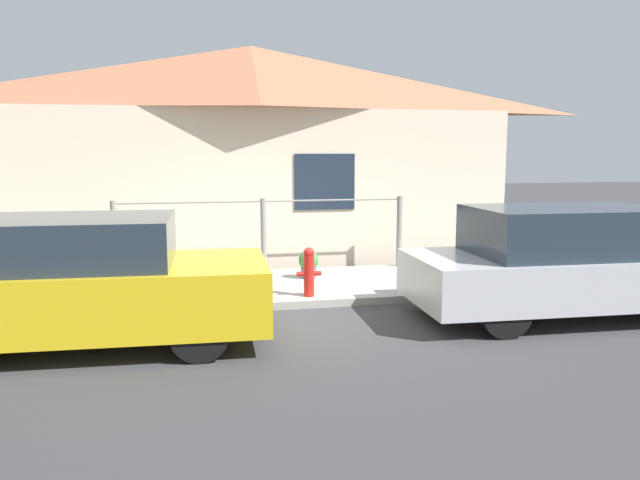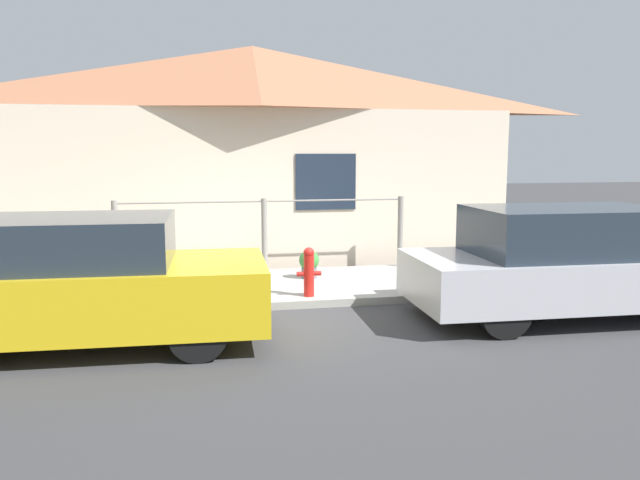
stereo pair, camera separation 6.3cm
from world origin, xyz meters
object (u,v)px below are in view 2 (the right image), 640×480
at_px(car_right, 573,263).
at_px(potted_plant_near_hydrant, 309,263).
at_px(car_left, 83,282).
at_px(fire_hydrant, 309,271).

distance_m(car_right, potted_plant_near_hydrant, 3.96).
distance_m(car_left, potted_plant_near_hydrant, 3.98).
bearing_deg(potted_plant_near_hydrant, fire_hydrant, -100.61).
distance_m(car_left, fire_hydrant, 3.09).
distance_m(fire_hydrant, potted_plant_near_hydrant, 1.26).
bearing_deg(potted_plant_near_hydrant, car_right, -41.08).
xyz_separation_m(car_right, fire_hydrant, (-3.20, 1.36, -0.23)).
bearing_deg(potted_plant_near_hydrant, car_left, -139.17).
height_order(car_right, potted_plant_near_hydrant, car_right).
bearing_deg(car_left, fire_hydrant, 28.20).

